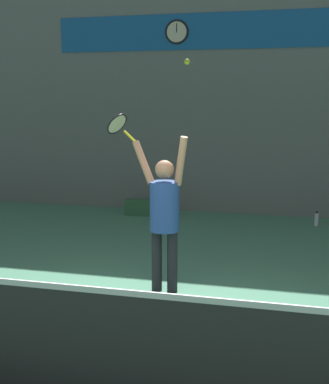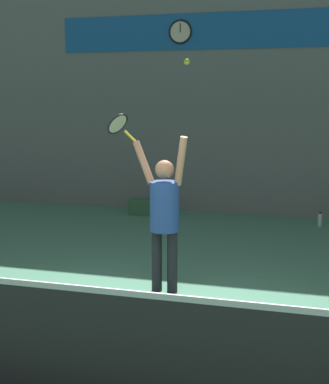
% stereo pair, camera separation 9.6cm
% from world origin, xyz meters
% --- Properties ---
extents(ground_plane, '(18.00, 18.00, 0.00)m').
position_xyz_m(ground_plane, '(0.00, 0.00, 0.00)').
color(ground_plane, '#4C8C6B').
extents(back_wall, '(18.00, 0.10, 5.00)m').
position_xyz_m(back_wall, '(0.00, 6.39, 2.50)').
color(back_wall, slate).
rests_on(back_wall, ground_plane).
extents(sponsor_banner, '(7.30, 0.02, 0.73)m').
position_xyz_m(sponsor_banner, '(0.00, 6.33, 3.77)').
color(sponsor_banner, '#195B9E').
extents(scoreboard_clock, '(0.50, 0.05, 0.50)m').
position_xyz_m(scoreboard_clock, '(-1.05, 6.31, 3.77)').
color(scoreboard_clock, beige).
extents(court_net, '(7.08, 0.07, 1.06)m').
position_xyz_m(court_net, '(0.00, -1.10, 0.50)').
color(court_net, '#333333').
rests_on(court_net, ground_plane).
extents(tennis_player, '(0.81, 0.46, 1.97)m').
position_xyz_m(tennis_player, '(-0.08, 1.44, 1.04)').
color(tennis_player, black).
rests_on(tennis_player, ground_plane).
extents(tennis_racket, '(0.46, 0.38, 0.37)m').
position_xyz_m(tennis_racket, '(-0.78, 1.77, 2.07)').
color(tennis_racket, yellow).
extents(tennis_ball, '(0.07, 0.07, 0.07)m').
position_xyz_m(tennis_ball, '(0.22, 1.29, 2.82)').
color(tennis_ball, '#CCDB2D').
extents(water_bottle, '(0.07, 0.07, 0.28)m').
position_xyz_m(water_bottle, '(1.88, 5.60, 0.13)').
color(water_bottle, silver).
rests_on(water_bottle, ground_plane).
extents(equipment_bag, '(0.79, 0.25, 0.33)m').
position_xyz_m(equipment_bag, '(-1.59, 5.69, 0.16)').
color(equipment_bag, '#33663F').
rests_on(equipment_bag, ground_plane).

